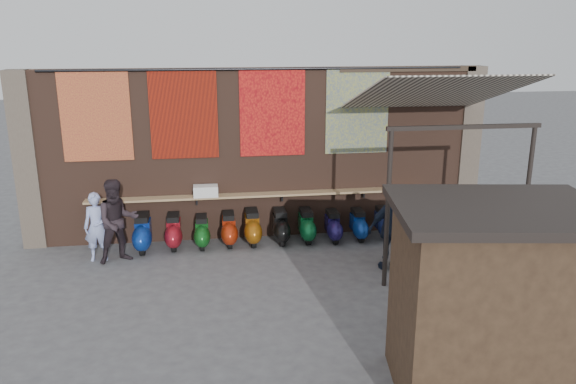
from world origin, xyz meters
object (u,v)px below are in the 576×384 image
object	(u,v)px
scooter_stool_9	(384,223)
diner_right	(118,221)
scooter_stool_1	(174,232)
scooter_stool_8	(358,225)
scooter_stool_7	(333,226)
scooter_stool_6	(306,226)
scooter_stool_5	(280,226)
shopper_tan	(405,231)
scooter_stool_4	(252,227)
scooter_stool_3	(229,229)
market_stall	(490,307)
shopper_grey	(473,242)
shelf_box	(206,191)
scooter_stool_0	(143,233)
scooter_stool_2	(202,232)
diner_left	(97,227)
shopper_navy	(392,229)

from	to	relation	value
scooter_stool_9	diner_right	size ratio (longest dim) A/B	0.42
scooter_stool_1	scooter_stool_8	size ratio (longest dim) A/B	1.09
scooter_stool_7	scooter_stool_8	world-z (taller)	scooter_stool_7
scooter_stool_6	scooter_stool_5	bearing A→B (deg)	178.72
shopper_tan	scooter_stool_1	bearing A→B (deg)	118.60
scooter_stool_4	diner_right	xyz separation A→B (m)	(-2.91, -0.64, 0.51)
scooter_stool_7	diner_right	world-z (taller)	diner_right
scooter_stool_3	market_stall	bearing A→B (deg)	-62.54
scooter_stool_1	scooter_stool_3	xyz separation A→B (m)	(1.26, 0.01, -0.01)
scooter_stool_4	shopper_grey	distance (m)	4.96
shelf_box	scooter_stool_0	bearing A→B (deg)	-166.98
scooter_stool_4	scooter_stool_5	bearing A→B (deg)	-0.11
scooter_stool_2	shopper_tan	world-z (taller)	shopper_tan
scooter_stool_8	market_stall	bearing A→B (deg)	-89.06
scooter_stool_2	diner_right	world-z (taller)	diner_right
scooter_stool_4	diner_left	distance (m)	3.42
scooter_stool_6	shopper_grey	bearing A→B (deg)	-47.72
scooter_stool_2	scooter_stool_4	xyz separation A→B (m)	(1.16, 0.05, 0.04)
diner_left	scooter_stool_7	bearing A→B (deg)	4.20
scooter_stool_4	scooter_stool_6	size ratio (longest dim) A/B	1.05
scooter_stool_9	market_stall	bearing A→B (deg)	-94.95
scooter_stool_0	scooter_stool_9	world-z (taller)	scooter_stool_0
scooter_stool_8	scooter_stool_1	bearing A→B (deg)	179.26
scooter_stool_3	shopper_navy	size ratio (longest dim) A/B	0.44
scooter_stool_9	diner_right	xyz separation A→B (m)	(-6.06, -0.58, 0.55)
scooter_stool_6	scooter_stool_7	size ratio (longest dim) A/B	1.06
shopper_tan	shelf_box	bearing A→B (deg)	112.17
scooter_stool_0	scooter_stool_7	world-z (taller)	scooter_stool_0
scooter_stool_9	scooter_stool_7	bearing A→B (deg)	-179.09
shelf_box	shopper_tan	size ratio (longest dim) A/B	0.35
scooter_stool_4	scooter_stool_7	bearing A→B (deg)	-2.56
scooter_stool_1	market_stall	xyz separation A→B (m)	(4.42, -6.09, 0.89)
scooter_stool_7	shopper_grey	world-z (taller)	shopper_grey
scooter_stool_1	scooter_stool_6	world-z (taller)	scooter_stool_1
scooter_stool_2	market_stall	size ratio (longest dim) A/B	0.30
scooter_stool_3	scooter_stool_7	world-z (taller)	scooter_stool_3
shelf_box	scooter_stool_4	world-z (taller)	shelf_box
shopper_tan	scooter_stool_8	bearing A→B (deg)	64.94
shopper_tan	market_stall	distance (m)	4.32
scooter_stool_4	scooter_stool_6	distance (m)	1.27
shelf_box	shopper_tan	bearing A→B (deg)	-27.02
scooter_stool_1	diner_left	bearing A→B (deg)	-162.71
scooter_stool_0	market_stall	bearing A→B (deg)	-49.69
scooter_stool_7	shopper_tan	world-z (taller)	shopper_tan
scooter_stool_0	scooter_stool_1	size ratio (longest dim) A/B	1.07
scooter_stool_1	shopper_tan	bearing A→B (deg)	-20.60
scooter_stool_2	scooter_stool_3	world-z (taller)	scooter_stool_3
shopper_navy	shopper_tan	distance (m)	0.33
scooter_stool_0	scooter_stool_9	bearing A→B (deg)	0.11
shopper_grey	market_stall	distance (m)	3.42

